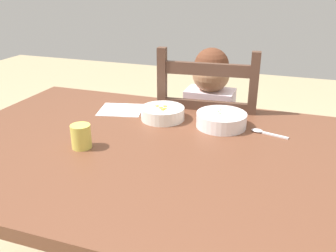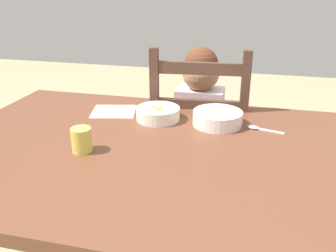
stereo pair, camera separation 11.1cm
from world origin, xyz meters
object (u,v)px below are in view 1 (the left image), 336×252
Objects in this scene: dining_table at (151,169)px; bowl_of_peas at (221,119)px; dining_chair at (207,151)px; child_figure at (208,118)px; spoon at (263,132)px; bowl_of_carrots at (163,113)px; drinking_cup at (81,136)px.

dining_table is 7.83× the size of bowl_of_peas.
dining_chair is 0.43m from bowl_of_peas.
dining_table is at bearing -97.56° from dining_chair.
spoon is at bearing -48.16° from child_figure.
bowl_of_peas is at bearing 0.01° from bowl_of_carrots.
child_figure is (-0.01, -0.00, 0.17)m from dining_chair.
drinking_cup is at bearing -159.41° from dining_table.
dining_chair is 0.43m from bowl_of_carrots.
child_figure is at bearing 82.91° from dining_table.
child_figure reaches higher than bowl_of_carrots.
dining_table is at bearing -97.09° from child_figure.
dining_table is 0.43m from spoon.
bowl_of_carrots is at bearing -112.42° from dining_chair.
bowl_of_carrots is at bearing 101.20° from dining_table.
dining_chair is (0.07, 0.55, -0.17)m from dining_table.
dining_table is 0.33m from bowl_of_peas.
bowl_of_carrots is 0.37m from drinking_cup.
drinking_cup reaches higher than spoon.
bowl_of_carrots is at bearing 178.40° from spoon.
child_figure is 11.89× the size of drinking_cup.
child_figure is at bearing 68.17° from bowl_of_carrots.
child_figure reaches higher than bowl_of_peas.
bowl_of_carrots is at bearing 63.59° from drinking_cup.
dining_table is 1.55× the size of child_figure.
bowl_of_peas is at bearing 175.95° from spoon.
child_figure is 0.34m from bowl_of_peas.
bowl_of_peas is (0.11, -0.30, 0.29)m from dining_chair.
child_figure is 0.34m from bowl_of_carrots.
bowl_of_carrots is at bearing -179.99° from bowl_of_peas.
child_figure reaches higher than dining_table.
dining_table is 0.58m from dining_chair.
dining_chair reaches higher than dining_table.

